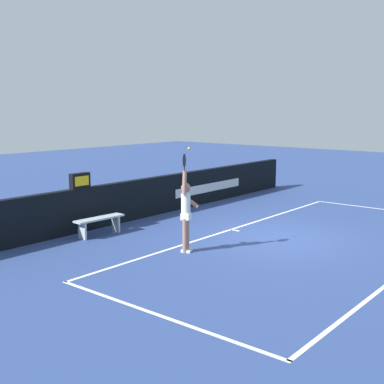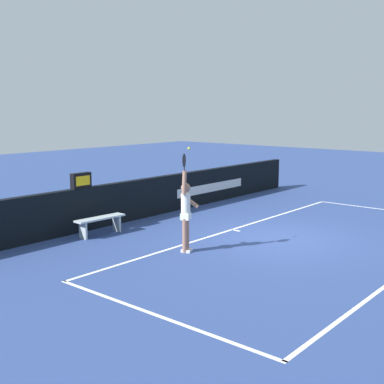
{
  "view_description": "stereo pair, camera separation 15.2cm",
  "coord_description": "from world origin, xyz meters",
  "px_view_note": "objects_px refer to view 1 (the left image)",
  "views": [
    {
      "loc": [
        -12.14,
        -6.96,
        3.61
      ],
      "look_at": [
        -2.39,
        1.09,
        1.5
      ],
      "focal_mm": 47.21,
      "sensor_mm": 36.0,
      "label": 1
    },
    {
      "loc": [
        -12.04,
        -7.08,
        3.61
      ],
      "look_at": [
        -2.39,
        1.09,
        1.5
      ],
      "focal_mm": 47.21,
      "sensor_mm": 36.0,
      "label": 2
    }
  ],
  "objects_px": {
    "speed_display": "(80,181)",
    "tennis_ball": "(189,148)",
    "tennis_player": "(186,211)",
    "courtside_bench_near": "(99,222)"
  },
  "relations": [
    {
      "from": "speed_display",
      "to": "courtside_bench_near",
      "type": "height_order",
      "value": "speed_display"
    },
    {
      "from": "speed_display",
      "to": "courtside_bench_near",
      "type": "bearing_deg",
      "value": -87.29
    },
    {
      "from": "speed_display",
      "to": "tennis_ball",
      "type": "bearing_deg",
      "value": -81.92
    },
    {
      "from": "courtside_bench_near",
      "to": "tennis_ball",
      "type": "bearing_deg",
      "value": -80.52
    },
    {
      "from": "tennis_ball",
      "to": "courtside_bench_near",
      "type": "bearing_deg",
      "value": 99.48
    },
    {
      "from": "speed_display",
      "to": "tennis_ball",
      "type": "xyz_separation_m",
      "value": [
        0.53,
        -3.71,
        1.09
      ]
    },
    {
      "from": "tennis_player",
      "to": "tennis_ball",
      "type": "distance_m",
      "value": 1.57
    },
    {
      "from": "speed_display",
      "to": "tennis_ball",
      "type": "relative_size",
      "value": 9.16
    },
    {
      "from": "speed_display",
      "to": "courtside_bench_near",
      "type": "distance_m",
      "value": 1.37
    },
    {
      "from": "speed_display",
      "to": "tennis_player",
      "type": "bearing_deg",
      "value": -85.1
    }
  ]
}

